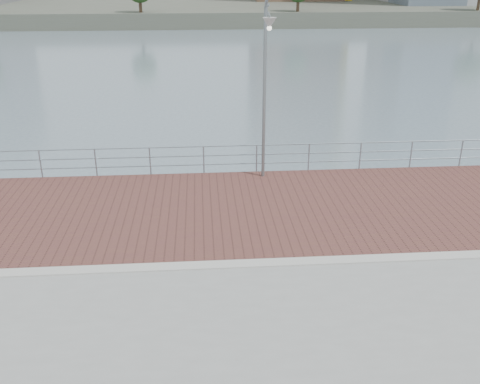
{
  "coord_description": "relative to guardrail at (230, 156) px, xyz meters",
  "views": [
    {
      "loc": [
        -1.1,
        -12.49,
        7.51
      ],
      "look_at": [
        0.0,
        2.0,
        1.3
      ],
      "focal_mm": 40.0,
      "sensor_mm": 36.0,
      "label": 1
    }
  ],
  "objects": [
    {
      "name": "brick_lane",
      "position": [
        -0.0,
        -3.4,
        -0.68
      ],
      "size": [
        40.0,
        6.8,
        0.02
      ],
      "primitive_type": "cube",
      "color": "brown",
      "rests_on": "seawall"
    },
    {
      "name": "curb",
      "position": [
        -0.0,
        -7.0,
        -0.66
      ],
      "size": [
        40.0,
        0.4,
        0.06
      ],
      "primitive_type": "cube",
      "color": "#B7B5AD",
      "rests_on": "seawall"
    },
    {
      "name": "guardrail",
      "position": [
        0.0,
        0.0,
        0.0
      ],
      "size": [
        39.06,
        0.06,
        1.13
      ],
      "color": "#8C9EA8",
      "rests_on": "brick_lane"
    },
    {
      "name": "water",
      "position": [
        -0.0,
        -7.0,
        -2.69
      ],
      "size": [
        400.0,
        400.0,
        0.0
      ],
      "primitive_type": "plane",
      "color": "slate",
      "rests_on": "ground"
    },
    {
      "name": "street_lamp",
      "position": [
        1.22,
        -0.96,
        3.75
      ],
      "size": [
        0.46,
        1.33,
        6.25
      ],
      "color": "gray",
      "rests_on": "brick_lane"
    },
    {
      "name": "far_shore",
      "position": [
        -0.0,
        115.5,
        -1.44
      ],
      "size": [
        320.0,
        95.0,
        2.5
      ],
      "primitive_type": "cube",
      "color": "#4C5142",
      "rests_on": "ground"
    }
  ]
}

